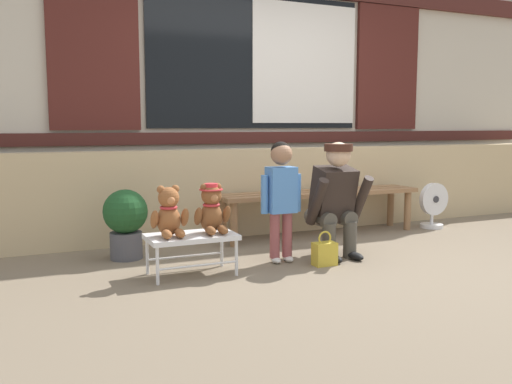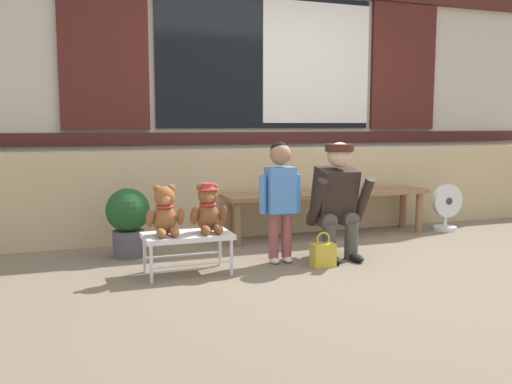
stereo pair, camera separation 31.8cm
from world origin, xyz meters
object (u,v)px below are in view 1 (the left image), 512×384
(floor_fan, at_px, (433,206))
(adult_crouching, at_px, (336,199))
(teddy_bear_plain, at_px, (169,213))
(small_display_bench, at_px, (191,239))
(child_standing, at_px, (281,188))
(handbag_on_ground, at_px, (325,253))
(potted_plant, at_px, (126,220))
(wooden_bench_long, at_px, (320,198))
(teddy_bear_with_hat, at_px, (212,209))

(floor_fan, bearing_deg, adult_crouching, -157.72)
(teddy_bear_plain, height_order, floor_fan, teddy_bear_plain)
(teddy_bear_plain, distance_m, floor_fan, 3.15)
(small_display_bench, relative_size, child_standing, 0.67)
(teddy_bear_plain, xyz_separation_m, adult_crouching, (1.42, 0.06, 0.02))
(teddy_bear_plain, height_order, handbag_on_ground, teddy_bear_plain)
(teddy_bear_plain, distance_m, potted_plant, 0.72)
(wooden_bench_long, bearing_deg, small_display_bench, -150.82)
(small_display_bench, xyz_separation_m, potted_plant, (-0.34, 0.69, 0.06))
(adult_crouching, relative_size, handbag_on_ground, 3.49)
(teddy_bear_plain, xyz_separation_m, potted_plant, (-0.18, 0.69, -0.14))
(small_display_bench, xyz_separation_m, floor_fan, (2.89, 0.73, -0.03))
(small_display_bench, relative_size, floor_fan, 1.33)
(teddy_bear_with_hat, bearing_deg, teddy_bear_plain, -179.87)
(teddy_bear_plain, height_order, potted_plant, teddy_bear_plain)
(wooden_bench_long, xyz_separation_m, handbag_on_ground, (-0.58, -1.05, -0.28))
(handbag_on_ground, bearing_deg, adult_crouching, 43.27)
(adult_crouching, bearing_deg, small_display_bench, -177.13)
(small_display_bench, distance_m, teddy_bear_with_hat, 0.26)
(wooden_bench_long, distance_m, teddy_bear_with_hat, 1.70)
(wooden_bench_long, xyz_separation_m, potted_plant, (-1.94, -0.21, -0.05))
(adult_crouching, distance_m, handbag_on_ground, 0.50)
(small_display_bench, height_order, teddy_bear_plain, teddy_bear_plain)
(small_display_bench, bearing_deg, adult_crouching, 2.87)
(potted_plant, bearing_deg, teddy_bear_with_hat, -54.09)
(child_standing, distance_m, adult_crouching, 0.51)
(small_display_bench, distance_m, potted_plant, 0.77)
(potted_plant, bearing_deg, floor_fan, 0.75)
(child_standing, xyz_separation_m, adult_crouching, (0.50, -0.01, -0.11))
(wooden_bench_long, distance_m, potted_plant, 1.95)
(teddy_bear_with_hat, height_order, handbag_on_ground, teddy_bear_with_hat)
(adult_crouching, height_order, floor_fan, adult_crouching)
(child_standing, height_order, adult_crouching, child_standing)
(wooden_bench_long, relative_size, child_standing, 2.19)
(teddy_bear_plain, bearing_deg, floor_fan, 13.46)
(small_display_bench, xyz_separation_m, adult_crouching, (1.26, 0.06, 0.21))
(teddy_bear_plain, relative_size, adult_crouching, 0.38)
(small_display_bench, relative_size, adult_crouching, 0.67)
(small_display_bench, xyz_separation_m, child_standing, (0.76, 0.08, 0.33))
(child_standing, xyz_separation_m, potted_plant, (-1.10, 0.61, -0.27))
(small_display_bench, xyz_separation_m, teddy_bear_plain, (-0.16, 0.00, 0.20))
(child_standing, xyz_separation_m, handbag_on_ground, (0.26, -0.23, -0.50))
(wooden_bench_long, xyz_separation_m, child_standing, (-0.84, -0.82, 0.22))
(adult_crouching, bearing_deg, teddy_bear_plain, -177.51)
(teddy_bear_plain, bearing_deg, teddy_bear_with_hat, 0.13)
(teddy_bear_with_hat, relative_size, adult_crouching, 0.38)
(small_display_bench, bearing_deg, teddy_bear_plain, 179.49)
(teddy_bear_plain, relative_size, floor_fan, 0.76)
(teddy_bear_plain, bearing_deg, adult_crouching, 2.49)
(floor_fan, bearing_deg, teddy_bear_with_hat, -165.04)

